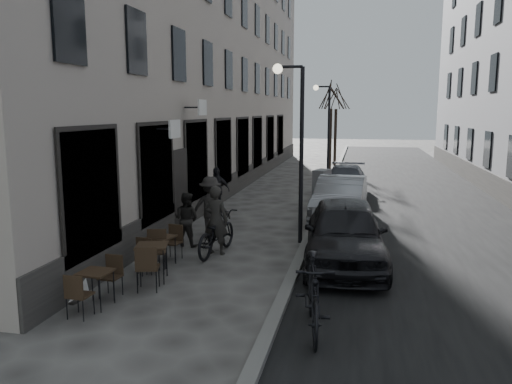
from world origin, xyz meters
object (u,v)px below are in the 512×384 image
(streetlamp_far, at_px, (325,123))
(bistro_set_b, at_px, (152,259))
(bistro_set_c, at_px, (161,248))
(utility_cabinet, at_px, (322,186))
(pedestrian_far, at_px, (216,190))
(sign_board, at_px, (73,276))
(pedestrian_near, at_px, (186,219))
(car_near, at_px, (345,233))
(bicycle, at_px, (216,233))
(moped, at_px, (313,295))
(tree_far, at_px, (336,98))
(car_far, at_px, (345,181))
(pedestrian_mid, at_px, (211,207))
(car_mid, at_px, (340,199))
(streetlamp_near, at_px, (296,134))
(bistro_set_a, at_px, (96,285))
(tree_near, at_px, (331,95))

(streetlamp_far, distance_m, bistro_set_b, 16.40)
(bistro_set_c, relative_size, utility_cabinet, 1.13)
(pedestrian_far, bearing_deg, sign_board, -110.81)
(bistro_set_c, xyz_separation_m, pedestrian_near, (-0.01, 1.90, 0.32))
(utility_cabinet, bearing_deg, car_near, -64.72)
(sign_board, height_order, bicycle, sign_board)
(bistro_set_b, height_order, moped, moped)
(bicycle, bearing_deg, pedestrian_far, -65.54)
(tree_far, xyz_separation_m, car_far, (1.10, -12.56, -3.99))
(bicycle, relative_size, pedestrian_mid, 1.16)
(tree_far, bearing_deg, utility_cabinet, -89.20)
(pedestrian_near, xyz_separation_m, car_mid, (4.12, 4.32, -0.02))
(streetlamp_near, relative_size, streetlamp_far, 1.00)
(tree_far, height_order, sign_board, tree_far)
(streetlamp_far, relative_size, bicycle, 2.36)
(streetlamp_far, bearing_deg, car_mid, -82.31)
(bistro_set_a, bearing_deg, bistro_set_b, 77.67)
(moped, bearing_deg, streetlamp_far, 85.07)
(streetlamp_near, relative_size, utility_cabinet, 3.71)
(car_near, height_order, car_far, car_near)
(pedestrian_near, distance_m, pedestrian_far, 4.65)
(bistro_set_a, bearing_deg, streetlamp_far, 83.11)
(streetlamp_far, relative_size, car_near, 1.06)
(tree_near, bearing_deg, bicycle, -96.76)
(bistro_set_a, bearing_deg, car_mid, 67.41)
(bistro_set_b, bearing_deg, moped, -41.89)
(moped, bearing_deg, sign_board, 164.91)
(car_far, distance_m, moped, 14.32)
(streetlamp_far, xyz_separation_m, pedestrian_mid, (-2.55, -11.97, -2.23))
(bistro_set_b, distance_m, pedestrian_near, 2.98)
(streetlamp_far, bearing_deg, tree_far, 89.54)
(bistro_set_c, bearing_deg, moped, -27.17)
(utility_cabinet, relative_size, car_mid, 0.30)
(tree_far, height_order, bistro_set_c, tree_far)
(bistro_set_c, distance_m, moped, 5.02)
(car_far, height_order, moped, car_far)
(sign_board, distance_m, bicycle, 4.17)
(utility_cabinet, bearing_deg, bistro_set_a, -88.55)
(streetlamp_far, xyz_separation_m, car_mid, (1.17, -8.68, -2.40))
(sign_board, relative_size, bicycle, 0.54)
(bistro_set_a, xyz_separation_m, car_near, (4.66, 3.74, 0.38))
(bicycle, height_order, car_far, car_far)
(bistro_set_a, height_order, car_mid, car_mid)
(tree_near, xyz_separation_m, car_mid, (1.10, -11.68, -3.91))
(tree_near, bearing_deg, car_near, -85.19)
(bistro_set_c, height_order, pedestrian_mid, pedestrian_mid)
(sign_board, bearing_deg, streetlamp_far, 82.32)
(streetlamp_far, bearing_deg, streetlamp_near, -90.00)
(utility_cabinet, height_order, pedestrian_near, pedestrian_near)
(pedestrian_mid, bearing_deg, bistro_set_a, 82.35)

